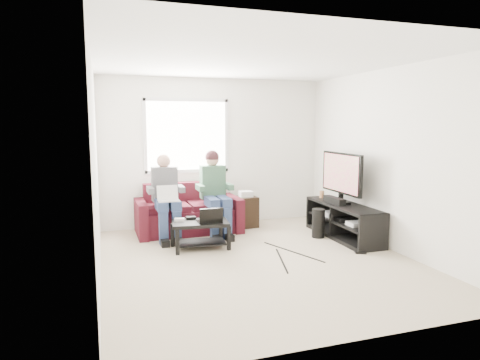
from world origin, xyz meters
name	(u,v)px	position (x,y,z in m)	size (l,w,h in m)	color
floor	(258,260)	(0.00, 0.00, 0.00)	(4.50, 4.50, 0.00)	#B5AB8C
ceiling	(259,60)	(0.00, 0.00, 2.60)	(4.50, 4.50, 0.00)	white
wall_back	(215,152)	(0.00, 2.25, 1.30)	(4.50, 4.50, 0.00)	white
wall_front	(357,189)	(0.00, -2.25, 1.30)	(4.50, 4.50, 0.00)	white
wall_left	(96,169)	(-2.00, 0.00, 1.30)	(4.50, 4.50, 0.00)	white
wall_right	(389,159)	(2.00, 0.00, 1.30)	(4.50, 4.50, 0.00)	white
window	(187,136)	(-0.50, 2.23, 1.60)	(1.48, 0.04, 1.28)	white
sofa	(188,214)	(-0.58, 1.82, 0.30)	(1.72, 0.86, 0.80)	#491222
person_left	(166,193)	(-0.98, 1.53, 0.73)	(0.40, 0.70, 1.33)	navy
person_right	(215,187)	(-0.18, 1.55, 0.78)	(0.40, 0.71, 1.37)	navy
laptop_silver	(168,197)	(-0.98, 1.29, 0.70)	(0.32, 0.22, 0.24)	silver
coffee_table	(200,229)	(-0.61, 0.79, 0.29)	(0.86, 0.59, 0.40)	black
laptop_black	(209,214)	(-0.49, 0.71, 0.52)	(0.34, 0.24, 0.24)	black
controller_a	(179,220)	(-0.89, 0.91, 0.42)	(0.14, 0.09, 0.04)	silver
controller_b	(191,218)	(-0.71, 0.97, 0.42)	(0.14, 0.09, 0.04)	black
controller_c	(217,217)	(-0.31, 0.94, 0.42)	(0.14, 0.09, 0.04)	gray
tv_stand	(343,223)	(1.70, 0.66, 0.24)	(0.50, 1.64, 0.54)	black
tv	(341,175)	(1.70, 0.76, 1.00)	(0.12, 1.10, 0.81)	black
soundbar	(334,200)	(1.58, 0.76, 0.59)	(0.12, 0.50, 0.10)	black
drink_cup	(322,194)	(1.65, 1.29, 0.60)	(0.08, 0.08, 0.12)	#B47A4D
console_white	(358,224)	(1.70, 0.26, 0.32)	(0.30, 0.22, 0.06)	silver
console_grey	(334,214)	(1.70, 0.96, 0.33)	(0.34, 0.26, 0.08)	gray
console_black	(345,218)	(1.70, 0.61, 0.32)	(0.38, 0.30, 0.07)	black
subwoofer	(318,223)	(1.33, 0.80, 0.23)	(0.20, 0.20, 0.46)	black
keyboard_floor	(358,249)	(1.55, 0.02, 0.01)	(0.15, 0.45, 0.03)	black
end_table	(246,211)	(0.45, 1.84, 0.29)	(0.36, 0.36, 0.64)	black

